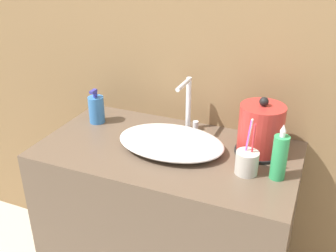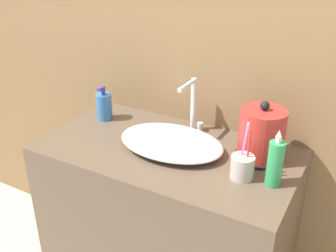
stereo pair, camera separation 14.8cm
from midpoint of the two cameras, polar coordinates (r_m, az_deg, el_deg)
wall_back at (r=1.62m, az=1.29°, el=16.58°), size 6.00×0.04×2.60m
vanity_counter at (r=1.77m, az=-2.60°, el=-14.97°), size 1.00×0.54×0.81m
sink_basin at (r=1.52m, az=-2.38°, el=-2.39°), size 0.42×0.29×0.06m
faucet at (r=1.62m, az=0.35°, el=3.40°), size 0.06×0.14×0.23m
electric_kettle at (r=1.49m, az=10.54°, el=-0.82°), size 0.18×0.18×0.23m
toothbrush_cup at (r=1.37m, az=8.37°, el=-5.25°), size 0.08×0.08×0.20m
lotion_bottle at (r=1.76m, az=-12.73°, el=2.35°), size 0.07×0.07×0.16m
shampoo_bottle at (r=1.35m, az=12.88°, el=-4.45°), size 0.05×0.05×0.20m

